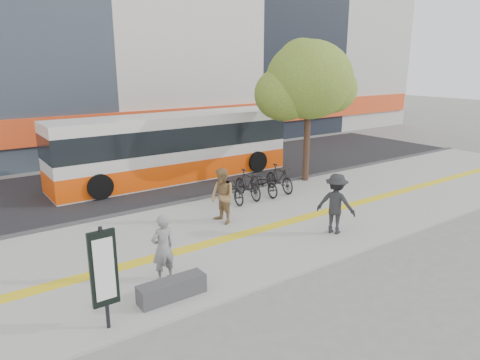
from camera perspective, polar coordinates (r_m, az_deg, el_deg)
ground at (r=12.71m, az=-0.63°, el=-9.75°), size 120.00×120.00×0.00m
sidewalk at (r=13.85m, az=-4.19°, el=-7.45°), size 40.00×7.00×0.08m
tactile_strip at (r=13.44m, az=-3.08°, el=-7.95°), size 40.00×0.45×0.01m
street at (r=20.33m, az=-15.25°, el=-0.61°), size 40.00×8.00×0.06m
curb at (r=16.76m, az=-10.44°, el=-3.51°), size 40.00×0.25×0.14m
bench at (r=10.48m, az=-8.84°, el=-13.82°), size 1.60×0.45×0.45m
signboard at (r=9.23m, az=-17.29°, el=-11.14°), size 0.55×0.10×2.20m
street_tree at (r=19.86m, az=8.69°, el=12.53°), size 4.40×3.80×6.31m
bus at (r=20.51m, az=-8.53°, el=4.02°), size 11.23×2.66×2.99m
bicycle_row at (r=17.63m, az=1.99°, el=-0.47°), size 3.20×1.98×1.13m
seated_woman at (r=11.03m, az=-10.01°, el=-8.70°), size 0.67×0.48×1.71m
pedestrian_tan at (r=14.62m, az=-2.31°, el=-2.12°), size 0.77×0.95×1.88m
pedestrian_dark at (r=14.10m, az=12.37°, el=-3.01°), size 1.20×1.43×1.93m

